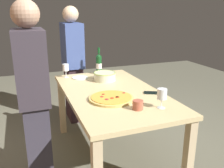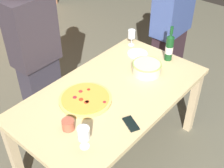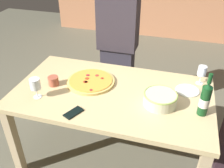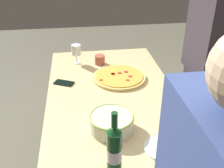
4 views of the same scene
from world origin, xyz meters
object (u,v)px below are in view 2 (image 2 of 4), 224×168
dining_table (112,100)px  wine_bottle (169,47)px  wine_glass_by_bottle (132,34)px  person_host (37,59)px  cell_phone (131,124)px  cup_amber (68,125)px  serving_bowl (147,68)px  wine_glass_near_pizza (84,134)px  pizza (85,99)px  person_guest_left (171,31)px  side_plate (138,54)px

dining_table → wine_bottle: wine_bottle is taller
wine_glass_by_bottle → person_host: (-0.84, 0.42, -0.05)m
cell_phone → cup_amber: bearing=161.7°
serving_bowl → wine_bottle: size_ratio=0.76×
serving_bowl → cell_phone: size_ratio=1.77×
dining_table → serving_bowl: bearing=-8.4°
wine_bottle → cup_amber: 1.20m
wine_glass_near_pizza → dining_table: bearing=23.0°
pizza → cup_amber: cup_amber is taller
serving_bowl → person_guest_left: 0.77m
wine_glass_by_bottle → cup_amber: wine_glass_by_bottle is taller
cup_amber → person_guest_left: 1.64m
person_host → person_guest_left: (1.28, -0.60, -0.03)m
wine_glass_by_bottle → wine_bottle: bearing=-88.4°
pizza → serving_bowl: serving_bowl is taller
person_host → person_guest_left: bearing=53.6°
wine_glass_near_pizza → person_host: (0.39, 0.98, -0.05)m
side_plate → cell_phone: same height
cell_phone → person_guest_left: bearing=46.3°
wine_glass_near_pizza → wine_glass_by_bottle: 1.35m
pizza → person_host: (0.06, 0.67, 0.05)m
serving_bowl → wine_glass_by_bottle: (0.29, 0.39, 0.06)m
serving_bowl → wine_bottle: bearing=-5.4°
serving_bowl → person_host: size_ratio=0.16×
pizza → person_host: size_ratio=0.25×
dining_table → cup_amber: (-0.50, -0.04, 0.13)m
pizza → wine_bottle: bearing=-10.7°
person_host → person_guest_left: size_ratio=1.02×
pizza → side_plate: bearing=6.8°
cup_amber → cell_phone: size_ratio=0.61×
cup_amber → cell_phone: (0.31, -0.30, -0.03)m
wine_bottle → side_plate: (-0.11, 0.27, -0.12)m
wine_glass_near_pizza → wine_bottle: bearing=6.7°
pizza → wine_bottle: wine_bottle is taller
wine_glass_near_pizza → side_plate: wine_glass_near_pizza is taller
wine_bottle → wine_glass_by_bottle: 0.42m
wine_bottle → person_host: (-0.85, 0.84, -0.06)m
dining_table → wine_bottle: bearing=-7.1°
wine_bottle → wine_glass_by_bottle: bearing=91.6°
wine_glass_near_pizza → person_guest_left: (1.67, 0.39, -0.08)m
wine_bottle → wine_glass_by_bottle: size_ratio=2.04×
pizza → serving_bowl: bearing=-13.3°
dining_table → wine_glass_by_bottle: wine_glass_by_bottle is taller
side_plate → serving_bowl: bearing=-129.2°
dining_table → person_guest_left: 1.15m
person_guest_left → wine_glass_by_bottle: bearing=-29.7°
dining_table → cell_phone: (-0.19, -0.34, 0.10)m
wine_bottle → person_guest_left: bearing=29.2°
wine_bottle → wine_glass_near_pizza: 1.25m
pizza → cup_amber: size_ratio=4.69×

